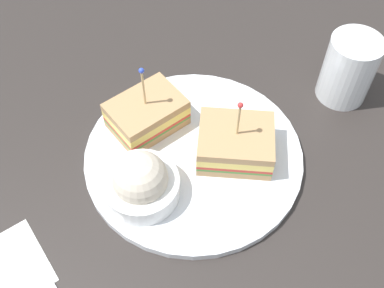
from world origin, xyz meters
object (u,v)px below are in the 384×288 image
at_px(drink_glass, 346,72).
at_px(fork, 41,285).
at_px(sandwich_half_back, 234,144).
at_px(napkin, 6,268).
at_px(plate, 192,155).
at_px(coleslaw_bowl, 139,182).
at_px(sandwich_half_front, 145,114).

xyz_separation_m(drink_glass, fork, (0.29, -0.38, -0.04)).
distance_m(sandwich_half_back, napkin, 0.31).
bearing_deg(fork, drink_glass, 127.21).
bearing_deg(plate, drink_glass, 118.53).
bearing_deg(plate, coleslaw_bowl, -46.17).
relative_size(sandwich_half_front, fork, 1.06).
bearing_deg(napkin, sandwich_half_back, 119.99).
xyz_separation_m(sandwich_half_back, drink_glass, (-0.12, 0.16, 0.01)).
bearing_deg(sandwich_half_front, napkin, -36.26).
bearing_deg(sandwich_half_front, plate, 52.83).
height_order(plate, fork, plate).
bearing_deg(plate, sandwich_half_front, -127.17).
height_order(coleslaw_bowl, fork, coleslaw_bowl).
bearing_deg(coleslaw_bowl, napkin, -57.69).
height_order(sandwich_half_back, napkin, sandwich_half_back).
xyz_separation_m(coleslaw_bowl, napkin, (0.09, -0.15, -0.04)).
bearing_deg(sandwich_half_front, coleslaw_bowl, -0.06).
xyz_separation_m(sandwich_half_front, fork, (0.22, -0.10, -0.03)).
bearing_deg(plate, sandwich_half_back, 88.45).
bearing_deg(sandwich_half_back, coleslaw_bowl, -63.11).
relative_size(sandwich_half_back, fork, 0.91).
relative_size(sandwich_half_back, drink_glass, 1.01).
distance_m(sandwich_half_front, fork, 0.25).
height_order(drink_glass, napkin, drink_glass).
distance_m(drink_glass, napkin, 0.51).
xyz_separation_m(plate, fork, (0.17, -0.17, -0.00)).
bearing_deg(napkin, drink_glass, 122.46).
bearing_deg(plate, napkin, -53.86).
distance_m(napkin, fork, 0.05).
height_order(sandwich_half_front, fork, sandwich_half_front).
height_order(plate, coleslaw_bowl, coleslaw_bowl).
xyz_separation_m(napkin, fork, (0.02, 0.04, 0.00)).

